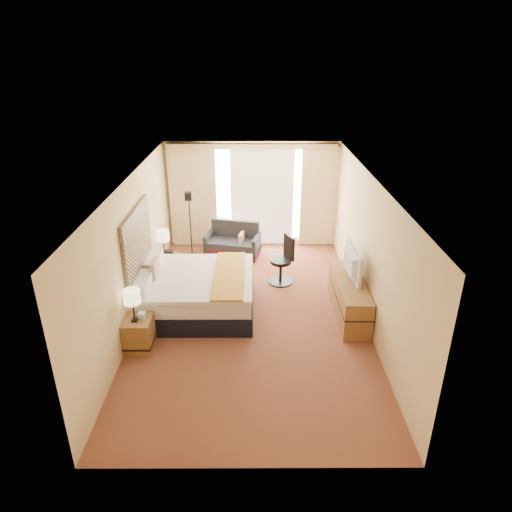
{
  "coord_description": "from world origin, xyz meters",
  "views": [
    {
      "loc": [
        0.06,
        -7.43,
        4.59
      ],
      "look_at": [
        0.09,
        0.4,
        1.03
      ],
      "focal_mm": 32.0,
      "sensor_mm": 36.0,
      "label": 1
    }
  ],
  "objects_px": {
    "nightstand_left": "(139,333)",
    "loveseat": "(233,244)",
    "bed": "(196,292)",
    "television": "(348,263)",
    "lamp_left": "(132,297)",
    "desk_chair": "(283,262)",
    "media_dresser": "(349,298)",
    "lamp_right": "(163,236)",
    "nightstand_right": "(165,268)",
    "floor_lamp": "(190,214)"
  },
  "relations": [
    {
      "from": "desk_chair",
      "to": "lamp_left",
      "type": "xyz_separation_m",
      "value": [
        -2.56,
        -2.41,
        0.52
      ]
    },
    {
      "from": "loveseat",
      "to": "lamp_left",
      "type": "height_order",
      "value": "lamp_left"
    },
    {
      "from": "lamp_left",
      "to": "loveseat",
      "type": "bearing_deg",
      "value": 69.59
    },
    {
      "from": "loveseat",
      "to": "floor_lamp",
      "type": "height_order",
      "value": "floor_lamp"
    },
    {
      "from": "floor_lamp",
      "to": "nightstand_right",
      "type": "bearing_deg",
      "value": -119.05
    },
    {
      "from": "bed",
      "to": "lamp_right",
      "type": "relative_size",
      "value": 3.76
    },
    {
      "from": "nightstand_right",
      "to": "loveseat",
      "type": "xyz_separation_m",
      "value": [
        1.42,
        1.33,
        -0.01
      ]
    },
    {
      "from": "nightstand_right",
      "to": "television",
      "type": "xyz_separation_m",
      "value": [
        3.65,
        -1.28,
        0.72
      ]
    },
    {
      "from": "media_dresser",
      "to": "lamp_left",
      "type": "xyz_separation_m",
      "value": [
        -3.73,
        -1.1,
        0.64
      ]
    },
    {
      "from": "floor_lamp",
      "to": "lamp_left",
      "type": "relative_size",
      "value": 3.01
    },
    {
      "from": "nightstand_left",
      "to": "television",
      "type": "distance_m",
      "value": 3.92
    },
    {
      "from": "nightstand_right",
      "to": "loveseat",
      "type": "relative_size",
      "value": 0.39
    },
    {
      "from": "bed",
      "to": "media_dresser",
      "type": "bearing_deg",
      "value": -3.74
    },
    {
      "from": "loveseat",
      "to": "television",
      "type": "relative_size",
      "value": 1.37
    },
    {
      "from": "floor_lamp",
      "to": "lamp_left",
      "type": "bearing_deg",
      "value": -98.34
    },
    {
      "from": "nightstand_left",
      "to": "loveseat",
      "type": "relative_size",
      "value": 0.39
    },
    {
      "from": "media_dresser",
      "to": "lamp_right",
      "type": "height_order",
      "value": "lamp_right"
    },
    {
      "from": "nightstand_left",
      "to": "lamp_right",
      "type": "xyz_separation_m",
      "value": [
        -0.01,
        2.55,
        0.72
      ]
    },
    {
      "from": "bed",
      "to": "lamp_left",
      "type": "xyz_separation_m",
      "value": [
        -0.83,
        -1.28,
        0.61
      ]
    },
    {
      "from": "bed",
      "to": "television",
      "type": "relative_size",
      "value": 2.1
    },
    {
      "from": "nightstand_right",
      "to": "lamp_left",
      "type": "distance_m",
      "value": 2.64
    },
    {
      "from": "floor_lamp",
      "to": "lamp_right",
      "type": "distance_m",
      "value": 0.96
    },
    {
      "from": "loveseat",
      "to": "lamp_right",
      "type": "distance_m",
      "value": 2.05
    },
    {
      "from": "nightstand_left",
      "to": "media_dresser",
      "type": "height_order",
      "value": "media_dresser"
    },
    {
      "from": "lamp_left",
      "to": "floor_lamp",
      "type": "bearing_deg",
      "value": 81.66
    },
    {
      "from": "nightstand_right",
      "to": "loveseat",
      "type": "bearing_deg",
      "value": 43.18
    },
    {
      "from": "desk_chair",
      "to": "nightstand_right",
      "type": "bearing_deg",
      "value": 153.64
    },
    {
      "from": "nightstand_left",
      "to": "loveseat",
      "type": "bearing_deg",
      "value": 69.7
    },
    {
      "from": "nightstand_left",
      "to": "lamp_right",
      "type": "height_order",
      "value": "lamp_right"
    },
    {
      "from": "nightstand_right",
      "to": "television",
      "type": "bearing_deg",
      "value": -19.33
    },
    {
      "from": "lamp_right",
      "to": "nightstand_left",
      "type": "bearing_deg",
      "value": -89.84
    },
    {
      "from": "nightstand_right",
      "to": "lamp_left",
      "type": "relative_size",
      "value": 0.96
    },
    {
      "from": "nightstand_right",
      "to": "media_dresser",
      "type": "distance_m",
      "value": 3.97
    },
    {
      "from": "desk_chair",
      "to": "bed",
      "type": "bearing_deg",
      "value": -170.25
    },
    {
      "from": "nightstand_right",
      "to": "television",
      "type": "relative_size",
      "value": 0.54
    },
    {
      "from": "nightstand_right",
      "to": "floor_lamp",
      "type": "relative_size",
      "value": 0.32
    },
    {
      "from": "nightstand_left",
      "to": "desk_chair",
      "type": "relative_size",
      "value": 0.52
    },
    {
      "from": "media_dresser",
      "to": "lamp_left",
      "type": "distance_m",
      "value": 3.94
    },
    {
      "from": "nightstand_left",
      "to": "lamp_left",
      "type": "bearing_deg",
      "value": -119.21
    },
    {
      "from": "lamp_right",
      "to": "nightstand_right",
      "type": "bearing_deg",
      "value": -81.73
    },
    {
      "from": "nightstand_right",
      "to": "lamp_right",
      "type": "height_order",
      "value": "lamp_right"
    },
    {
      "from": "nightstand_left",
      "to": "media_dresser",
      "type": "xyz_separation_m",
      "value": [
        3.7,
        1.05,
        0.07
      ]
    },
    {
      "from": "television",
      "to": "nightstand_left",
      "type": "bearing_deg",
      "value": 105.51
    },
    {
      "from": "lamp_left",
      "to": "media_dresser",
      "type": "bearing_deg",
      "value": 16.39
    },
    {
      "from": "bed",
      "to": "floor_lamp",
      "type": "xyz_separation_m",
      "value": [
        -0.34,
        2.11,
        0.83
      ]
    },
    {
      "from": "television",
      "to": "floor_lamp",
      "type": "bearing_deg",
      "value": 53.19
    },
    {
      "from": "media_dresser",
      "to": "bed",
      "type": "relative_size",
      "value": 0.84
    },
    {
      "from": "lamp_left",
      "to": "nightstand_left",
      "type": "bearing_deg",
      "value": 60.79
    },
    {
      "from": "lamp_right",
      "to": "floor_lamp",
      "type": "bearing_deg",
      "value": 59.06
    },
    {
      "from": "bed",
      "to": "television",
      "type": "height_order",
      "value": "television"
    }
  ]
}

